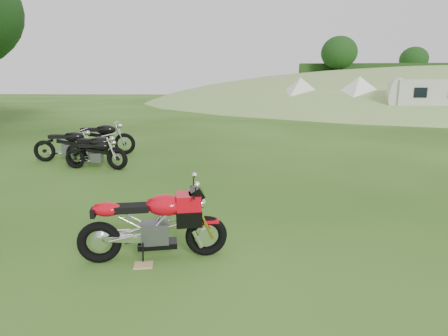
# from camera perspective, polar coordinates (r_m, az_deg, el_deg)

# --- Properties ---
(ground) EXTENTS (120.00, 120.00, 0.00)m
(ground) POSITION_cam_1_polar(r_m,az_deg,el_deg) (6.38, -2.06, -8.05)
(ground) COLOR #25430E
(ground) RESTS_ON ground
(sport_motorcycle) EXTENTS (1.90, 0.87, 1.11)m
(sport_motorcycle) POSITION_cam_1_polar(r_m,az_deg,el_deg) (4.98, -10.76, -7.67)
(sport_motorcycle) COLOR red
(sport_motorcycle) RESTS_ON ground
(plywood_board) EXTENTS (0.27, 0.23, 0.02)m
(plywood_board) POSITION_cam_1_polar(r_m,az_deg,el_deg) (5.04, -12.18, -14.25)
(plywood_board) COLOR #A67C57
(plywood_board) RESTS_ON ground
(vintage_moto_a) EXTENTS (1.96, 0.96, 1.01)m
(vintage_moto_a) POSITION_cam_1_polar(r_m,az_deg,el_deg) (10.65, -19.06, 2.67)
(vintage_moto_a) COLOR black
(vintage_moto_a) RESTS_ON ground
(vintage_moto_b) EXTENTS (1.66, 0.40, 0.87)m
(vintage_moto_b) POSITION_cam_1_polar(r_m,az_deg,el_deg) (10.52, -18.92, 2.19)
(vintage_moto_b) COLOR black
(vintage_moto_b) RESTS_ON ground
(vintage_moto_c) EXTENTS (2.18, 0.80, 1.12)m
(vintage_moto_c) POSITION_cam_1_polar(r_m,az_deg,el_deg) (12.53, -18.40, 4.45)
(vintage_moto_c) COLOR black
(vintage_moto_c) RESTS_ON ground
(vintage_moto_d) EXTENTS (1.98, 0.61, 1.03)m
(vintage_moto_d) POSITION_cam_1_polar(r_m,az_deg,el_deg) (11.75, -22.68, 3.35)
(vintage_moto_d) COLOR black
(vintage_moto_d) RESTS_ON ground
(tent_mid) EXTENTS (3.67, 3.67, 2.58)m
(tent_mid) POSITION_cam_1_polar(r_m,az_deg,el_deg) (28.78, 11.51, 10.84)
(tent_mid) COLOR white
(tent_mid) RESTS_ON ground
(tent_right) EXTENTS (3.90, 3.90, 2.62)m
(tent_right) POSITION_cam_1_polar(r_m,az_deg,el_deg) (27.44, 19.79, 10.29)
(tent_right) COLOR white
(tent_right) RESTS_ON ground
(caravan) EXTENTS (5.62, 3.42, 2.45)m
(caravan) POSITION_cam_1_polar(r_m,az_deg,el_deg) (25.37, 29.46, 9.02)
(caravan) COLOR beige
(caravan) RESTS_ON ground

